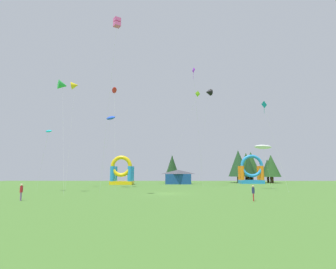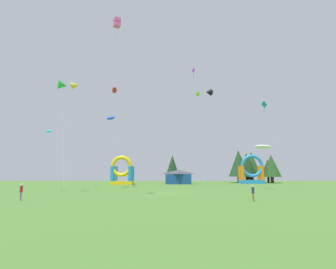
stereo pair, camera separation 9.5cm
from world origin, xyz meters
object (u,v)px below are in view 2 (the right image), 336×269
Objects in this scene: kite_pink_box at (117,23)px; kite_blue_parafoil at (111,118)px; kite_green_delta at (63,85)px; inflatable_red_slide at (252,173)px; kite_cyan_parafoil at (49,131)px; kite_purple_diamond at (193,73)px; person_far_side at (253,192)px; kite_red_parafoil at (114,90)px; kite_teal_diamond at (264,106)px; person_midfield at (21,191)px; kite_white_parafoil at (263,147)px; kite_yellow_delta at (75,85)px; kite_lime_diamond at (198,95)px; festival_tent at (178,177)px; kite_black_delta at (208,92)px; inflatable_blue_arch at (122,173)px.

kite_blue_parafoil is (-5.11, 19.46, -8.87)m from kite_pink_box.
inflatable_red_slide is (38.24, 34.09, -13.35)m from kite_green_delta.
kite_green_delta reaches higher than kite_cyan_parafoil.
kite_purple_diamond is 14.48× the size of person_far_side.
kite_red_parafoil reaches higher than kite_teal_diamond.
kite_cyan_parafoil is at bearing -22.13° from person_midfield.
kite_white_parafoil is 39.19m from person_midfield.
kite_pink_box is 1.07× the size of kite_yellow_delta.
kite_yellow_delta is 2.20× the size of kite_cyan_parafoil.
person_far_side is (4.30, -21.98, -21.60)m from kite_purple_diamond.
kite_lime_diamond is at bearing 139.94° from kite_white_parafoil.
kite_red_parafoil is 2.62× the size of inflatable_red_slide.
kite_teal_diamond is (10.25, -9.48, -9.24)m from kite_purple_diamond.
kite_purple_diamond is (-12.49, 1.37, 14.92)m from kite_white_parafoil.
kite_white_parafoil is 36.03m from kite_green_delta.
kite_red_parafoil reaches higher than person_midfield.
kite_white_parafoil is 23.16m from person_far_side.
person_far_side is at bearing -80.50° from festival_tent.
kite_lime_diamond is 35.65m from person_far_side.
kite_black_delta is at bearing 109.20° from kite_teal_diamond.
kite_teal_diamond is 34.53m from kite_cyan_parafoil.
kite_pink_box is 53.35m from inflatable_red_slide.
kite_red_parafoil is 0.93× the size of kite_yellow_delta.
person_midfield is (-32.71, -20.55, -6.59)m from kite_white_parafoil.
kite_pink_box is at bearing -35.82° from kite_cyan_parafoil.
kite_red_parafoil is 3.08× the size of festival_tent.
kite_red_parafoil reaches higher than inflatable_blue_arch.
kite_green_delta is (-9.54, 6.29, -6.44)m from kite_pink_box.
kite_red_parafoil is 0.87× the size of kite_purple_diamond.
kite_pink_box reaches higher than kite_cyan_parafoil.
kite_white_parafoil is at bearing 174.90° from person_far_side.
kite_cyan_parafoil is at bearing -160.34° from kite_purple_diamond.
kite_lime_diamond is (25.60, 16.43, 10.77)m from kite_cyan_parafoil.
kite_lime_diamond is 20.19m from kite_blue_parafoil.
person_midfield is at bearing -98.68° from kite_blue_parafoil.
inflatable_red_slide is (4.72, 24.08, -4.72)m from kite_white_parafoil.
kite_lime_diamond is 11.97× the size of person_midfield.
kite_purple_diamond is 13.33× the size of person_midfield.
kite_pink_box is at bearing -76.87° from kite_red_parafoil.
kite_purple_diamond is 28.67m from kite_cyan_parafoil.
kite_teal_diamond is at bearing -23.65° from kite_red_parafoil.
kite_yellow_delta reaches higher than kite_red_parafoil.
kite_purple_diamond reaches higher than kite_pink_box.
person_midfield is (-8.73, -4.25, -21.66)m from kite_pink_box.
inflatable_red_slide is (15.66, 14.88, -17.39)m from kite_lime_diamond.
kite_green_delta reaches higher than person_far_side.
kite_pink_box is 39.75m from inflatable_blue_arch.
kite_blue_parafoil is at bearing -4.31° from kite_yellow_delta.
kite_blue_parafoil is (-26.85, 11.27, 0.53)m from kite_teal_diamond.
kite_yellow_delta is 1.04× the size of kite_lime_diamond.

